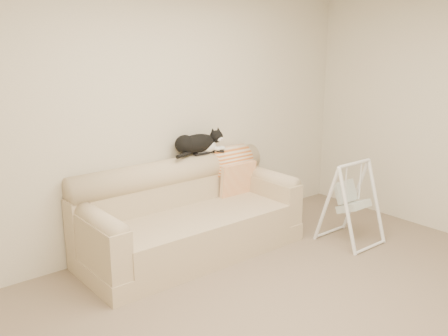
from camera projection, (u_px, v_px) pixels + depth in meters
name	position (u px, v px, depth m)	size (l,w,h in m)	color
ground_plane	(308.00, 321.00, 3.76)	(5.00, 5.00, 0.00)	#7B6852
room_shell	(317.00, 121.00, 3.37)	(5.04, 4.04, 2.60)	beige
sofa	(187.00, 218.00, 4.90)	(2.20, 0.93, 0.90)	#C2AD88
remote_a	(202.00, 153.00, 5.14)	(0.18, 0.05, 0.03)	black
remote_b	(216.00, 151.00, 5.24)	(0.17, 0.14, 0.02)	black
tuxedo_cat	(198.00, 143.00, 5.11)	(0.64, 0.25, 0.25)	black
throw_blanket	(230.00, 165.00, 5.42)	(0.45, 0.38, 0.58)	orange
baby_swing	(351.00, 202.00, 5.13)	(0.52, 0.56, 0.86)	white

